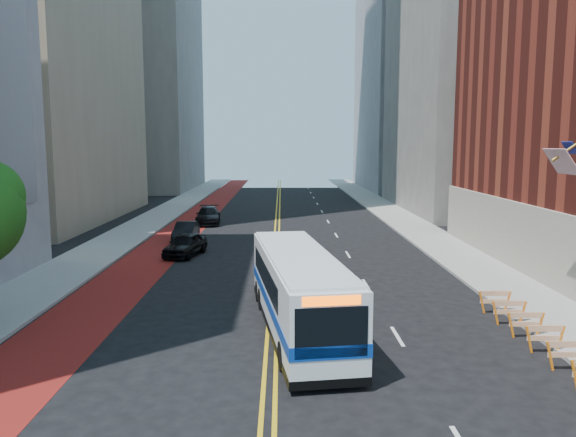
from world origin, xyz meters
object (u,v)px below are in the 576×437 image
Objects in this scene: car_a at (185,244)px; car_c at (208,216)px; car_b at (186,231)px; transit_bus at (298,290)px.

car_a is 0.84× the size of car_c.
car_c is at bearing 87.14° from car_b.
car_a is (-6.97, 15.03, -0.88)m from transit_bus.
transit_bus reaches higher than car_a.
car_a is at bearing 107.09° from transit_bus.
transit_bus is 2.72× the size of car_b.
transit_bus reaches higher than car_b.
car_a is at bearing -80.28° from car_b.
car_b is 0.80× the size of car_c.
car_c is (-7.41, 29.95, -0.87)m from transit_bus.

